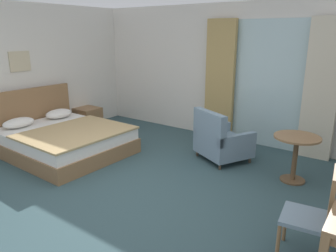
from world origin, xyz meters
The scene contains 11 objects.
ground centered at (0.00, 0.00, -0.05)m, with size 6.88×6.59×0.10m, color #334C51.
wall_back centered at (0.00, 3.03, 1.32)m, with size 6.48×0.12×2.64m, color silver.
balcony_glass_door centered at (0.77, 2.95, 1.16)m, with size 1.40×0.02×2.33m, color silver.
curtain_panel_left centered at (-0.15, 2.85, 1.17)m, with size 0.60×0.10×2.35m, color tan.
curtain_panel_right centered at (1.70, 2.85, 1.17)m, with size 0.54×0.10×2.35m, color beige.
bed centered at (-2.03, 0.46, 0.26)m, with size 2.16×1.80×1.06m.
nightstand centered at (-2.88, 1.78, 0.23)m, with size 0.51×0.49×0.46m.
desk_chair centered at (2.30, 0.04, 0.51)m, with size 0.47×0.48×0.94m.
armchair_by_window centered at (0.45, 1.80, 0.34)m, with size 1.03×1.00×0.87m.
round_cafe_table centered at (1.68, 1.70, 0.50)m, with size 0.64×0.64×0.68m.
framed_picture centered at (-3.10, 0.46, 1.57)m, with size 0.03×0.40×0.37m.
Camera 1 is at (2.71, -2.84, 2.09)m, focal length 34.25 mm.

